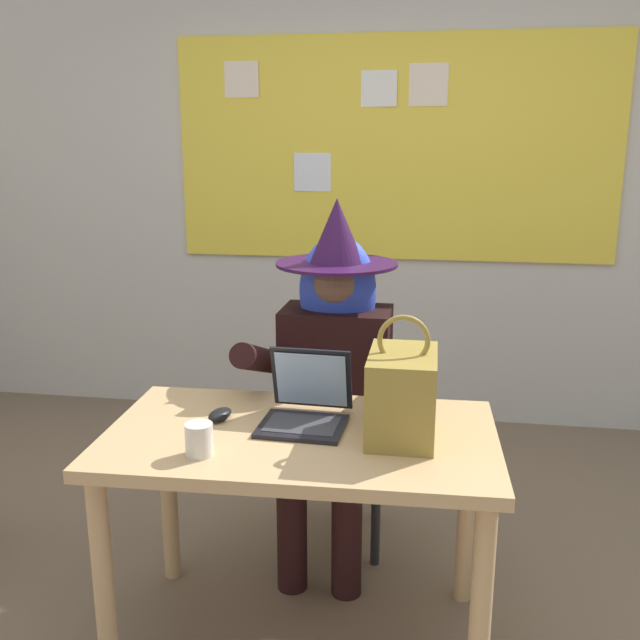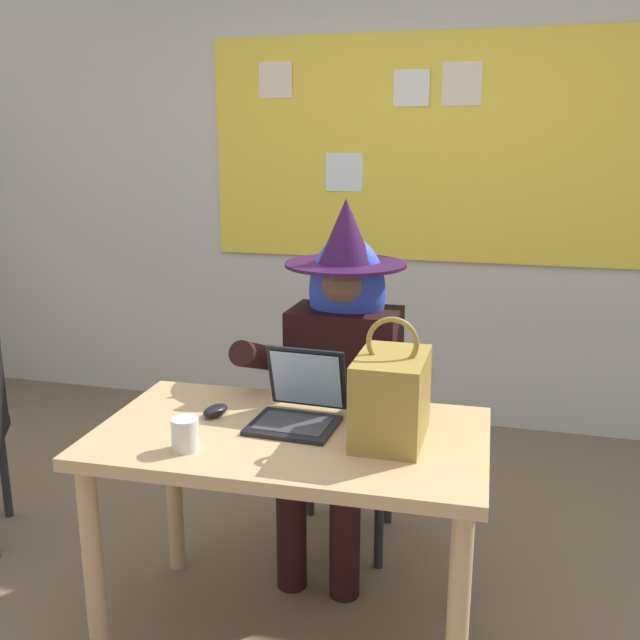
{
  "view_description": "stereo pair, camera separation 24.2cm",
  "coord_description": "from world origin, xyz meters",
  "px_view_note": "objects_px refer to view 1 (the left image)",
  "views": [
    {
      "loc": [
        0.25,
        -2.02,
        1.61
      ],
      "look_at": [
        -0.13,
        0.3,
        1.01
      ],
      "focal_mm": 40.18,
      "sensor_mm": 36.0,
      "label": 1
    },
    {
      "loc": [
        0.48,
        -1.97,
        1.61
      ],
      "look_at": [
        -0.13,
        0.3,
        1.01
      ],
      "focal_mm": 40.18,
      "sensor_mm": 36.0,
      "label": 2
    }
  ],
  "objects_px": {
    "chair_at_desk": "(336,416)",
    "coffee_mug": "(199,440)",
    "laptop": "(306,407)",
    "handbag": "(402,394)",
    "desk_main": "(301,464)",
    "person_costumed": "(334,360)",
    "computer_mouse": "(220,414)"
  },
  "relations": [
    {
      "from": "handbag",
      "to": "laptop",
      "type": "bearing_deg",
      "value": 169.31
    },
    {
      "from": "laptop",
      "to": "coffee_mug",
      "type": "height_order",
      "value": "laptop"
    },
    {
      "from": "coffee_mug",
      "to": "person_costumed",
      "type": "bearing_deg",
      "value": 71.0
    },
    {
      "from": "person_costumed",
      "to": "laptop",
      "type": "relative_size",
      "value": 4.79
    },
    {
      "from": "chair_at_desk",
      "to": "person_costumed",
      "type": "height_order",
      "value": "person_costumed"
    },
    {
      "from": "handbag",
      "to": "coffee_mug",
      "type": "height_order",
      "value": "handbag"
    },
    {
      "from": "chair_at_desk",
      "to": "coffee_mug",
      "type": "bearing_deg",
      "value": -20.26
    },
    {
      "from": "computer_mouse",
      "to": "handbag",
      "type": "height_order",
      "value": "handbag"
    },
    {
      "from": "handbag",
      "to": "coffee_mug",
      "type": "distance_m",
      "value": 0.61
    },
    {
      "from": "computer_mouse",
      "to": "coffee_mug",
      "type": "xyz_separation_m",
      "value": [
        0.02,
        -0.27,
        0.03
      ]
    },
    {
      "from": "desk_main",
      "to": "chair_at_desk",
      "type": "xyz_separation_m",
      "value": [
        0.01,
        0.71,
        -0.12
      ]
    },
    {
      "from": "person_costumed",
      "to": "coffee_mug",
      "type": "distance_m",
      "value": 0.84
    },
    {
      "from": "computer_mouse",
      "to": "coffee_mug",
      "type": "relative_size",
      "value": 1.09
    },
    {
      "from": "laptop",
      "to": "computer_mouse",
      "type": "xyz_separation_m",
      "value": [
        -0.28,
        -0.02,
        -0.03
      ]
    },
    {
      "from": "chair_at_desk",
      "to": "handbag",
      "type": "xyz_separation_m",
      "value": [
        0.29,
        -0.68,
        0.36
      ]
    },
    {
      "from": "desk_main",
      "to": "coffee_mug",
      "type": "xyz_separation_m",
      "value": [
        -0.25,
        -0.21,
        0.15
      ]
    },
    {
      "from": "person_costumed",
      "to": "computer_mouse",
      "type": "distance_m",
      "value": 0.6
    },
    {
      "from": "chair_at_desk",
      "to": "handbag",
      "type": "relative_size",
      "value": 2.39
    },
    {
      "from": "computer_mouse",
      "to": "handbag",
      "type": "distance_m",
      "value": 0.59
    },
    {
      "from": "desk_main",
      "to": "laptop",
      "type": "bearing_deg",
      "value": 88.61
    },
    {
      "from": "coffee_mug",
      "to": "handbag",
      "type": "bearing_deg",
      "value": 22.49
    },
    {
      "from": "handbag",
      "to": "person_costumed",
      "type": "bearing_deg",
      "value": 117.19
    },
    {
      "from": "coffee_mug",
      "to": "computer_mouse",
      "type": "bearing_deg",
      "value": 94.53
    },
    {
      "from": "desk_main",
      "to": "computer_mouse",
      "type": "relative_size",
      "value": 11.73
    },
    {
      "from": "coffee_mug",
      "to": "desk_main",
      "type": "bearing_deg",
      "value": 39.27
    },
    {
      "from": "desk_main",
      "to": "person_costumed",
      "type": "relative_size",
      "value": 0.87
    },
    {
      "from": "desk_main",
      "to": "computer_mouse",
      "type": "bearing_deg",
      "value": 167.64
    },
    {
      "from": "desk_main",
      "to": "coffee_mug",
      "type": "relative_size",
      "value": 12.84
    },
    {
      "from": "chair_at_desk",
      "to": "computer_mouse",
      "type": "bearing_deg",
      "value": -28.0
    },
    {
      "from": "desk_main",
      "to": "person_costumed",
      "type": "height_order",
      "value": "person_costumed"
    },
    {
      "from": "chair_at_desk",
      "to": "computer_mouse",
      "type": "height_order",
      "value": "chair_at_desk"
    },
    {
      "from": "laptop",
      "to": "handbag",
      "type": "distance_m",
      "value": 0.32
    }
  ]
}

